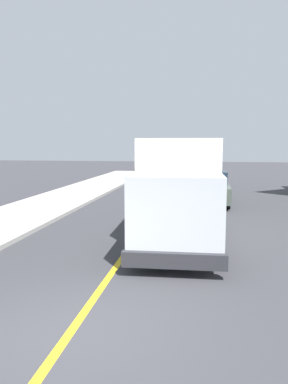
{
  "coord_description": "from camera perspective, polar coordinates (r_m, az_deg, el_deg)",
  "views": [
    {
      "loc": [
        2.05,
        -5.33,
        3.03
      ],
      "look_at": [
        0.12,
        7.13,
        1.4
      ],
      "focal_mm": 34.55,
      "sensor_mm": 36.0,
      "label": 1
    }
  ],
  "objects": [
    {
      "name": "ground_plane",
      "position": [
        6.46,
        -11.54,
        -20.76
      ],
      "size": [
        120.0,
        120.0,
        0.0
      ],
      "primitive_type": "plane",
      "color": "#38383D"
    },
    {
      "name": "centre_line_yellow",
      "position": [
        15.76,
        1.18,
        -3.7
      ],
      "size": [
        0.16,
        56.0,
        0.01
      ],
      "primitive_type": "cube",
      "color": "gold",
      "rests_on": "ground"
    },
    {
      "name": "box_truck",
      "position": [
        12.03,
        5.48,
        1.3
      ],
      "size": [
        2.62,
        7.25,
        3.2
      ],
      "color": "white",
      "rests_on": "ground"
    },
    {
      "name": "parked_car_near",
      "position": [
        19.17,
        10.25,
        0.55
      ],
      "size": [
        1.85,
        4.42,
        1.67
      ],
      "color": "#4C564C",
      "rests_on": "ground"
    },
    {
      "name": "parked_car_mid",
      "position": [
        26.62,
        8.31,
        2.47
      ],
      "size": [
        1.94,
        4.46,
        1.67
      ],
      "color": "black",
      "rests_on": "ground"
    }
  ]
}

